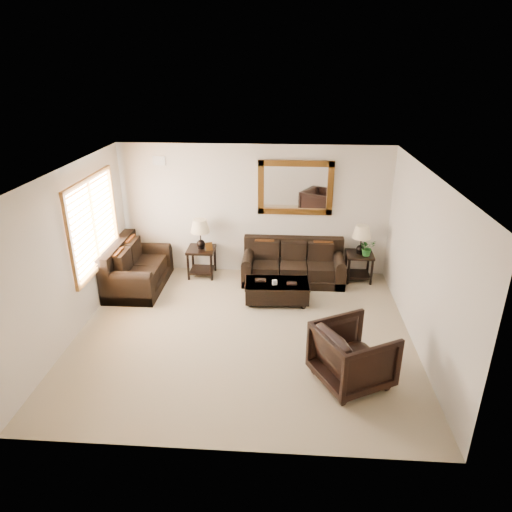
# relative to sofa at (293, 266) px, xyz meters

# --- Properties ---
(room) EXTENTS (5.51, 5.01, 2.71)m
(room) POSITION_rel_sofa_xyz_m (-0.83, -2.09, 1.05)
(room) COLOR gray
(room) RESTS_ON ground
(window) EXTENTS (0.07, 1.96, 1.66)m
(window) POSITION_rel_sofa_xyz_m (-3.53, -1.19, 1.25)
(window) COLOR white
(window) RESTS_ON room
(mirror) EXTENTS (1.50, 0.06, 1.10)m
(mirror) POSITION_rel_sofa_xyz_m (0.00, 0.37, 1.55)
(mirror) COLOR #543210
(mirror) RESTS_ON room
(air_vent) EXTENTS (0.25, 0.02, 0.18)m
(air_vent) POSITION_rel_sofa_xyz_m (-2.73, 0.39, 2.05)
(air_vent) COLOR #999999
(air_vent) RESTS_ON room
(sofa) EXTENTS (2.05, 0.89, 0.84)m
(sofa) POSITION_rel_sofa_xyz_m (0.00, 0.00, 0.00)
(sofa) COLOR black
(sofa) RESTS_ON room
(loveseat) EXTENTS (0.98, 1.66, 0.93)m
(loveseat) POSITION_rel_sofa_xyz_m (-3.13, -0.53, 0.04)
(loveseat) COLOR black
(loveseat) RESTS_ON room
(end_table_left) EXTENTS (0.56, 0.56, 1.24)m
(end_table_left) POSITION_rel_sofa_xyz_m (-1.91, 0.08, 0.50)
(end_table_left) COLOR black
(end_table_left) RESTS_ON room
(end_table_right) EXTENTS (0.54, 0.54, 1.18)m
(end_table_right) POSITION_rel_sofa_xyz_m (1.34, 0.10, 0.47)
(end_table_right) COLOR black
(end_table_right) RESTS_ON room
(coffee_table) EXTENTS (1.21, 0.69, 0.50)m
(coffee_table) POSITION_rel_sofa_xyz_m (-0.30, -0.97, -0.05)
(coffee_table) COLOR black
(coffee_table) RESTS_ON room
(armchair) EXTENTS (1.20, 1.23, 0.95)m
(armchair) POSITION_rel_sofa_xyz_m (0.80, -3.22, 0.17)
(armchair) COLOR black
(armchair) RESTS_ON floor
(potted_plant) EXTENTS (0.40, 0.42, 0.26)m
(potted_plant) POSITION_rel_sofa_xyz_m (1.46, -0.00, 0.41)
(potted_plant) COLOR #1D531C
(potted_plant) RESTS_ON end_table_right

